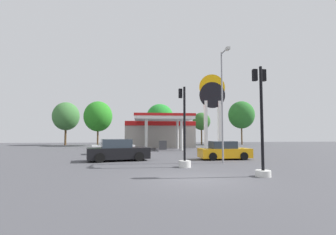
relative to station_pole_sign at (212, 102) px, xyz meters
The scene contains 14 objects.
ground_plane 24.92m from the station_pole_sign, 108.43° to the right, with size 90.00×90.00×0.00m, color #47474C.
gas_station 8.78m from the station_pole_sign, 163.22° to the left, with size 9.92×11.60×4.35m.
station_pole_sign is the anchor object (origin of this frame).
car_0 16.51m from the station_pole_sign, 145.69° to the right, with size 4.37×2.65×1.46m.
car_1 16.40m from the station_pole_sign, 103.38° to the right, with size 4.02×1.93×1.42m.
car_2 19.86m from the station_pole_sign, 128.09° to the right, with size 4.77×2.83×1.60m.
traffic_signal_0 23.31m from the station_pole_sign, 100.88° to the right, with size 0.71×0.71×5.23m.
traffic_signal_1 21.02m from the station_pole_sign, 111.41° to the right, with size 0.73×0.73×4.86m.
tree_0 25.38m from the station_pole_sign, 155.45° to the left, with size 4.51×4.51×7.45m.
tree_1 18.76m from the station_pole_sign, 156.10° to the left, with size 4.60×4.60×7.30m.
tree_2 11.64m from the station_pole_sign, 125.74° to the left, with size 4.64×4.64×7.20m.
tree_3 9.97m from the station_pole_sign, 85.15° to the left, with size 3.20×3.20×5.79m.
tree_4 12.19m from the station_pole_sign, 48.15° to the left, with size 4.68×4.68×7.88m.
corner_streetlamp 18.02m from the station_pole_sign, 104.30° to the right, with size 0.24×1.48×7.72m.
Camera 1 is at (-2.41, -10.71, 2.02)m, focal length 26.13 mm.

